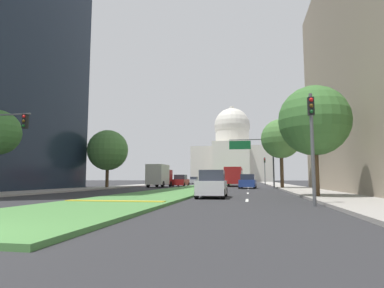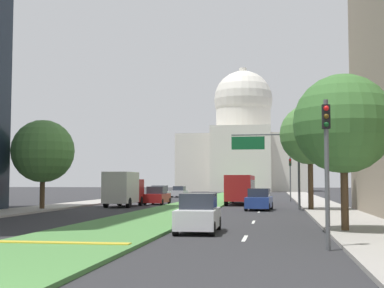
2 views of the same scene
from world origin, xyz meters
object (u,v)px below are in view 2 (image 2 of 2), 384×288
(overhead_guide_sign, at_px, (273,154))
(sedan_midblock, at_px, (259,200))
(city_bus, at_px, (241,187))
(sedan_lead_stopped, at_px, (198,214))
(capitol_building, at_px, (243,144))
(sedan_very_far, at_px, (180,192))
(street_tree_left_mid, at_px, (43,151))
(sedan_distant, at_px, (157,196))
(traffic_light_far_right, at_px, (290,173))
(sedan_far_horizon, at_px, (160,193))
(traffic_light_near_right, at_px, (327,154))
(street_tree_right_near, at_px, (343,124))
(box_truck_delivery, at_px, (123,189))
(street_tree_right_mid, at_px, (310,135))

(overhead_guide_sign, relative_size, sedan_midblock, 1.50)
(overhead_guide_sign, relative_size, city_bus, 0.59)
(sedan_lead_stopped, bearing_deg, sedan_midblock, 83.59)
(capitol_building, bearing_deg, sedan_very_far, -96.97)
(street_tree_left_mid, xyz_separation_m, sedan_midblock, (17.42, 2.92, -3.98))
(sedan_lead_stopped, xyz_separation_m, sedan_distant, (-8.27, 28.80, 0.01))
(capitol_building, xyz_separation_m, traffic_light_far_right, (9.37, -66.59, -7.99))
(traffic_light_far_right, xyz_separation_m, sedan_far_horizon, (-15.91, 0.92, -2.47))
(city_bus, bearing_deg, sedan_distant, -162.57)
(sedan_midblock, bearing_deg, traffic_light_near_right, -83.11)
(capitol_building, height_order, city_bus, capitol_building)
(street_tree_right_near, relative_size, sedan_very_far, 1.70)
(sedan_distant, bearing_deg, capitol_building, 86.91)
(capitol_building, distance_m, city_bus, 76.03)
(overhead_guide_sign, xyz_separation_m, box_truck_delivery, (-13.75, 2.82, -2.98))
(street_tree_right_near, height_order, city_bus, street_tree_right_near)
(sedan_far_horizon, height_order, box_truck_delivery, box_truck_delivery)
(traffic_light_far_right, relative_size, sedan_very_far, 1.21)
(street_tree_left_mid, relative_size, sedan_distant, 1.75)
(sedan_lead_stopped, height_order, box_truck_delivery, box_truck_delivery)
(traffic_light_far_right, distance_m, city_bus, 10.33)
(traffic_light_near_right, xyz_separation_m, city_bus, (-5.30, 37.20, -1.54))
(capitol_building, relative_size, sedan_lead_stopped, 7.36)
(overhead_guide_sign, xyz_separation_m, sedan_far_horizon, (-13.96, 19.99, -3.81))
(sedan_distant, relative_size, sedan_very_far, 0.98)
(sedan_far_horizon, distance_m, city_bus, 14.37)
(traffic_light_far_right, bearing_deg, sedan_midblock, -98.61)
(sedan_lead_stopped, distance_m, sedan_distant, 29.97)
(capitol_building, distance_m, sedan_very_far, 53.92)
(street_tree_left_mid, height_order, sedan_lead_stopped, street_tree_left_mid)
(street_tree_right_near, xyz_separation_m, box_truck_delivery, (-17.04, 23.44, -3.31))
(traffic_light_far_right, bearing_deg, street_tree_left_mid, -131.35)
(sedan_distant, bearing_deg, sedan_midblock, -40.80)
(overhead_guide_sign, height_order, sedan_midblock, overhead_guide_sign)
(traffic_light_far_right, relative_size, sedan_midblock, 1.20)
(capitol_building, xyz_separation_m, sedan_very_far, (-6.42, -52.49, -10.53))
(sedan_far_horizon, xyz_separation_m, city_bus, (10.61, -9.65, 0.92))
(traffic_light_near_right, xyz_separation_m, sedan_midblock, (-3.09, 25.55, -2.49))
(sedan_far_horizon, bearing_deg, city_bus, -42.29)
(sedan_lead_stopped, bearing_deg, traffic_light_near_right, -47.55)
(traffic_light_far_right, height_order, sedan_far_horizon, traffic_light_far_right)
(sedan_midblock, bearing_deg, sedan_far_horizon, 121.05)
(capitol_building, bearing_deg, traffic_light_far_right, -82.00)
(street_tree_right_near, bearing_deg, sedan_distant, 117.74)
(traffic_light_near_right, distance_m, traffic_light_far_right, 45.93)
(overhead_guide_sign, height_order, box_truck_delivery, overhead_guide_sign)
(sedan_lead_stopped, xyz_separation_m, sedan_far_horizon, (-10.61, 41.05, 0.01))
(street_tree_left_mid, xyz_separation_m, sedan_far_horizon, (4.59, 24.22, -3.96))
(traffic_light_far_right, distance_m, sedan_lead_stopped, 40.56)
(street_tree_right_mid, bearing_deg, street_tree_right_near, -89.02)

